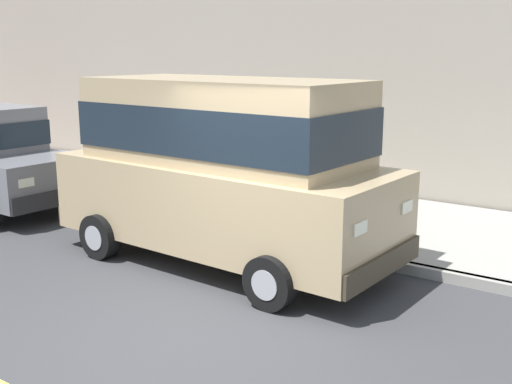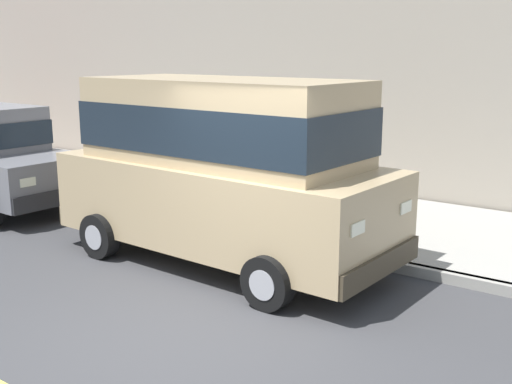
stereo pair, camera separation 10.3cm
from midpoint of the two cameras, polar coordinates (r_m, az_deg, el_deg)
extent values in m
plane|color=#38383A|center=(6.60, -6.50, -13.17)|extent=(80.00, 80.00, 0.00)
cube|color=gray|center=(9.02, 7.33, -5.51)|extent=(0.16, 64.00, 0.14)
cube|color=#99968E|center=(10.57, 12.02, -2.96)|extent=(3.60, 64.00, 0.14)
cube|color=tan|center=(8.59, -2.69, -0.80)|extent=(2.08, 4.87, 1.10)
cube|color=tan|center=(8.40, -2.77, 6.51)|extent=(1.82, 3.86, 1.10)
cube|color=#19232D|center=(8.41, -2.76, 5.95)|extent=(1.86, 3.90, 0.61)
cube|color=#3E3527|center=(7.44, 11.29, -6.47)|extent=(1.87, 0.27, 0.28)
cube|color=#3E3527|center=(10.33, -12.60, -1.12)|extent=(1.87, 0.27, 0.28)
cylinder|color=black|center=(8.67, 9.02, -4.59)|extent=(0.24, 0.65, 0.64)
cylinder|color=#9E9EA3|center=(8.67, 9.02, -4.59)|extent=(0.25, 0.36, 0.35)
cylinder|color=black|center=(7.15, 1.49, -8.23)|extent=(0.24, 0.65, 0.64)
cylinder|color=#9E9EA3|center=(7.15, 1.49, -8.23)|extent=(0.25, 0.36, 0.35)
cylinder|color=black|center=(10.37, -5.47, -1.61)|extent=(0.24, 0.65, 0.64)
cylinder|color=#9E9EA3|center=(10.37, -5.47, -1.61)|extent=(0.25, 0.36, 0.35)
cylinder|color=black|center=(9.14, -13.70, -3.89)|extent=(0.24, 0.65, 0.64)
cylinder|color=#9E9EA3|center=(9.14, -13.70, -3.89)|extent=(0.25, 0.36, 0.35)
cube|color=#EAEACC|center=(7.78, 13.64, -1.32)|extent=(0.28, 0.09, 0.14)
cube|color=#EAEACC|center=(6.76, 9.46, -3.25)|extent=(0.28, 0.09, 0.14)
cube|color=#252527|center=(11.10, -17.50, -0.45)|extent=(1.69, 0.25, 0.28)
cylinder|color=black|center=(12.14, -15.94, 0.06)|extent=(0.24, 0.65, 0.64)
cylinder|color=#9E9EA3|center=(12.14, -15.94, 0.06)|extent=(0.25, 0.36, 0.35)
cylinder|color=black|center=(14.02, -21.57, 1.31)|extent=(0.24, 0.65, 0.64)
cylinder|color=#9E9EA3|center=(14.02, -21.57, 1.31)|extent=(0.25, 0.36, 0.35)
cube|color=#EAEACC|center=(11.32, -15.34, 1.76)|extent=(0.28, 0.09, 0.14)
cube|color=#EAEACC|center=(10.72, -19.85, 0.86)|extent=(0.28, 0.09, 0.14)
ellipsoid|color=tan|center=(10.26, 4.10, -1.17)|extent=(0.24, 0.46, 0.20)
cylinder|color=tan|center=(10.34, 3.28, -2.14)|extent=(0.05, 0.05, 0.18)
cylinder|color=tan|center=(10.43, 3.68, -2.01)|extent=(0.05, 0.05, 0.18)
cylinder|color=tan|center=(10.18, 4.50, -2.39)|extent=(0.05, 0.05, 0.18)
cylinder|color=tan|center=(10.27, 4.89, -2.26)|extent=(0.05, 0.05, 0.18)
sphere|color=tan|center=(10.41, 2.83, -0.44)|extent=(0.17, 0.17, 0.17)
ellipsoid|color=brown|center=(10.46, 2.44, -0.48)|extent=(0.08, 0.12, 0.06)
cone|color=tan|center=(10.34, 2.70, -0.04)|extent=(0.06, 0.06, 0.07)
cone|color=tan|center=(10.42, 3.04, 0.05)|extent=(0.06, 0.06, 0.07)
cylinder|color=tan|center=(10.10, 5.29, -1.07)|extent=(0.05, 0.12, 0.13)
cube|color=#9E9384|center=(14.46, -1.75, 10.44)|extent=(0.50, 20.00, 4.61)
camera|label=1|loc=(0.05, -89.68, 0.07)|focal=44.00mm
camera|label=2|loc=(0.05, 90.32, -0.07)|focal=44.00mm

